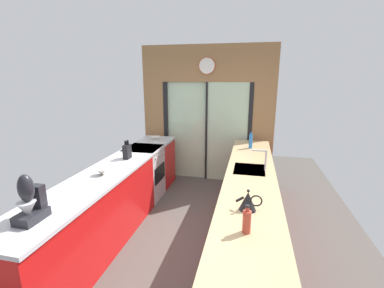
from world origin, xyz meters
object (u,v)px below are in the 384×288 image
soap_bottle_far (251,141)px  mixing_bowl_far (156,138)px  stand_mixer (30,203)px  kettle (248,201)px  oven_range (144,173)px  soap_bottle_near (247,221)px  knife_block (127,151)px  mixing_bowl_near (102,172)px

soap_bottle_far → mixing_bowl_far: bearing=173.8°
stand_mixer → kettle: bearing=18.5°
oven_range → stand_mixer: bearing=-89.6°
mixing_bowl_far → kettle: bearing=-53.4°
kettle → soap_bottle_near: bearing=-90.3°
soap_bottle_far → soap_bottle_near: bearing=-90.0°
mixing_bowl_far → soap_bottle_near: bearing=-57.3°
oven_range → soap_bottle_near: (1.80, -2.20, 0.56)m
mixing_bowl_far → stand_mixer: (0.00, -2.99, 0.12)m
kettle → soap_bottle_far: soap_bottle_far is taller
mixing_bowl_far → soap_bottle_far: (1.78, -0.19, 0.09)m
mixing_bowl_far → soap_bottle_far: soap_bottle_far is taller
soap_bottle_far → knife_block: bearing=-150.6°
oven_range → soap_bottle_far: soap_bottle_far is taller
soap_bottle_far → stand_mixer: bearing=-122.5°
knife_block → kettle: bearing=-33.9°
mixing_bowl_far → stand_mixer: stand_mixer is taller
stand_mixer → kettle: (1.78, 0.60, -0.07)m
oven_range → kettle: size_ratio=3.81×
mixing_bowl_far → soap_bottle_near: 3.30m
oven_range → knife_block: (0.02, -0.62, 0.57)m
oven_range → knife_block: 0.85m
knife_block → kettle: (1.78, -1.20, -0.02)m
knife_block → soap_bottle_far: size_ratio=0.98×
mixing_bowl_near → mixing_bowl_far: 1.90m
mixing_bowl_far → soap_bottle_near: soap_bottle_near is taller
stand_mixer → soap_bottle_near: size_ratio=1.80×
soap_bottle_near → soap_bottle_far: (0.00, 2.58, 0.03)m
mixing_bowl_near → soap_bottle_near: 1.98m
mixing_bowl_far → kettle: size_ratio=0.75×
oven_range → stand_mixer: size_ratio=2.19×
mixing_bowl_far → soap_bottle_near: size_ratio=0.78×
mixing_bowl_near → kettle: (1.78, -0.50, 0.05)m
mixing_bowl_near → knife_block: size_ratio=0.54×
oven_range → stand_mixer: (0.02, -2.42, 0.63)m
mixing_bowl_near → soap_bottle_far: size_ratio=0.53×
mixing_bowl_far → oven_range: bearing=-91.8°
mixing_bowl_far → kettle: 2.99m
mixing_bowl_near → stand_mixer: 1.10m
mixing_bowl_far → stand_mixer: bearing=-90.0°
mixing_bowl_near → kettle: size_ratio=0.64×
mixing_bowl_near → kettle: bearing=-15.6°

